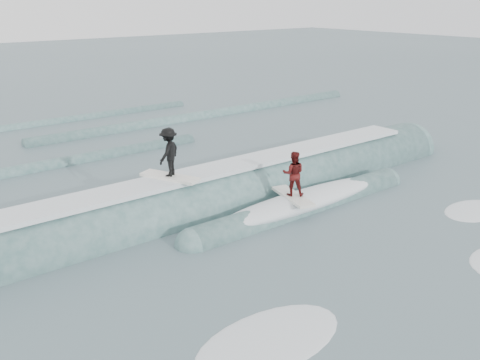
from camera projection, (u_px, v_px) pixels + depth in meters
ground at (365, 271)px, 14.03m from camera, size 160.00×160.00×0.00m
breaking_wave at (231, 202)px, 18.61m from camera, size 23.95×4.04×2.52m
surfer_black at (169, 155)px, 16.78m from camera, size 1.30×2.05×1.65m
surfer_red at (293, 177)px, 17.39m from camera, size 1.05×2.07×1.59m
whitewater at (438, 292)px, 13.04m from camera, size 15.86×6.99×0.10m
far_swells at (95, 137)px, 27.31m from camera, size 37.13×8.65×0.80m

